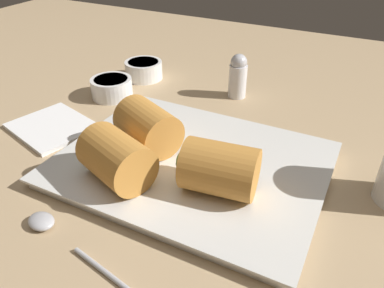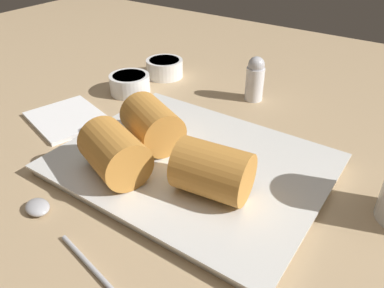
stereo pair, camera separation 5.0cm
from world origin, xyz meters
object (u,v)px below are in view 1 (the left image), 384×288
Objects in this scene: spoon at (61,237)px; salt_shaker at (238,76)px; dipping_bowl_near at (112,87)px; dipping_bowl_far at (144,69)px; serving_plate at (192,165)px; napkin at (53,127)px.

spoon is 39.45cm from salt_shaker.
dipping_bowl_near is 1.00× the size of dipping_bowl_far.
spoon is (15.60, -29.15, -1.34)cm from dipping_bowl_near.
salt_shaker reaches higher than dipping_bowl_near.
dipping_bowl_far is (-21.55, 21.99, 1.05)cm from serving_plate.
dipping_bowl_far is 18.94cm from salt_shaker.
dipping_bowl_near is at bearing 84.26° from napkin.
dipping_bowl_near is (-21.98, 12.61, 1.05)cm from serving_plate.
dipping_bowl_near is at bearing -152.58° from salt_shaker.
serving_plate is 23.30cm from napkin.
dipping_bowl_far is at bearing 85.54° from napkin.
napkin is (-1.75, -22.41, -1.51)cm from dipping_bowl_far.
spoon is at bearing -61.84° from dipping_bowl_near.
salt_shaker is (3.65, 39.14, 3.33)cm from spoon.
dipping_bowl_far is 22.53cm from napkin.
salt_shaker is at bearing 84.67° from spoon.
dipping_bowl_near is 0.51× the size of napkin.
dipping_bowl_far reaches higher than serving_plate.
spoon is 23.37cm from napkin.
dipping_bowl_far reaches higher than napkin.
napkin is at bearing -178.97° from serving_plate.
salt_shaker reaches higher than serving_plate.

